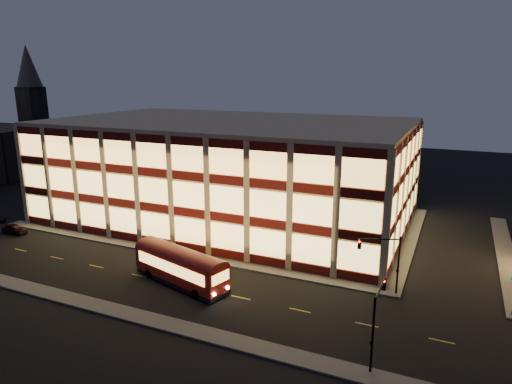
% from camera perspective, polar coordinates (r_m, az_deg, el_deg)
% --- Properties ---
extents(ground, '(200.00, 200.00, 0.00)m').
position_cam_1_polar(ground, '(54.25, -8.69, -8.25)').
color(ground, black).
rests_on(ground, ground).
extents(sidewalk_office_south, '(54.00, 2.00, 0.15)m').
position_cam_1_polar(sidewalk_office_south, '(56.57, -10.72, -7.30)').
color(sidewalk_office_south, '#514F4C').
rests_on(sidewalk_office_south, ground).
extents(sidewalk_office_east, '(2.00, 30.00, 0.15)m').
position_cam_1_polar(sidewalk_office_east, '(62.48, 18.61, -5.71)').
color(sidewalk_office_east, '#514F4C').
rests_on(sidewalk_office_east, ground).
extents(sidewalk_tower_west, '(2.00, 30.00, 0.15)m').
position_cam_1_polar(sidewalk_tower_west, '(62.61, 28.71, -6.73)').
color(sidewalk_tower_west, '#514F4C').
rests_on(sidewalk_tower_west, ground).
extents(sidewalk_near, '(100.00, 2.00, 0.15)m').
position_cam_1_polar(sidewalk_near, '(44.97, -17.93, -13.71)').
color(sidewalk_near, '#514F4C').
rests_on(sidewalk_near, ground).
extents(office_building, '(50.45, 30.45, 14.50)m').
position_cam_1_polar(office_building, '(67.56, -3.25, 2.85)').
color(office_building, tan).
rests_on(office_building, ground).
extents(church_tower, '(5.00, 5.00, 18.00)m').
position_cam_1_polar(church_tower, '(127.96, -25.96, 7.68)').
color(church_tower, '#2D2621').
rests_on(church_tower, ground).
extents(church_spire, '(6.00, 6.00, 10.00)m').
position_cam_1_polar(church_spire, '(127.44, -26.66, 13.93)').
color(church_spire, '#4C473F').
rests_on(church_spire, church_tower).
extents(traffic_signal_far, '(3.79, 1.87, 6.00)m').
position_cam_1_polar(traffic_signal_far, '(45.51, 15.73, -7.59)').
color(traffic_signal_far, black).
rests_on(traffic_signal_far, ground).
extents(traffic_signal_near, '(0.32, 4.45, 6.00)m').
position_cam_1_polar(traffic_signal_near, '(35.19, 14.92, -14.28)').
color(traffic_signal_near, black).
rests_on(traffic_signal_near, ground).
extents(trolley_bus, '(11.59, 5.74, 3.81)m').
position_cam_1_polar(trolley_bus, '(47.41, -9.40, -8.94)').
color(trolley_bus, maroon).
rests_on(trolley_bus, ground).
extents(parked_car_0, '(3.82, 1.57, 1.30)m').
position_cam_1_polar(parked_car_0, '(69.79, -27.96, -4.08)').
color(parked_car_0, black).
rests_on(parked_car_0, ground).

